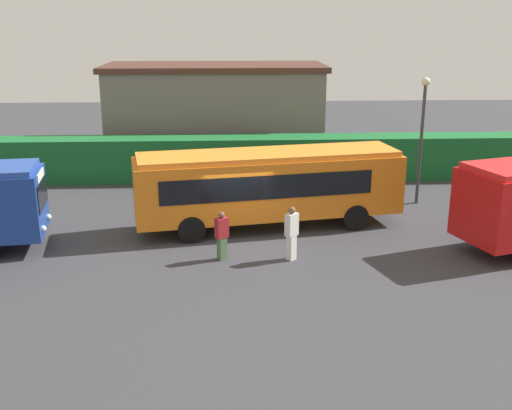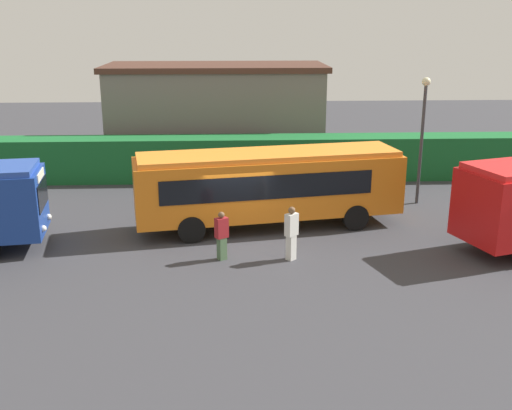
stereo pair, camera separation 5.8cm
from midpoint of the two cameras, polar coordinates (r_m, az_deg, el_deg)
The scene contains 7 objects.
ground_plane at distance 22.60m, azimuth -1.48°, elevation -3.10°, with size 76.92×76.92×0.00m, color #38383D.
bus_orange at distance 23.34m, azimuth 1.29°, elevation 2.00°, with size 10.46×4.17×2.96m.
person_center at distance 20.38m, azimuth -3.15°, elevation -2.77°, with size 0.49×0.44×1.68m.
person_right at distance 20.33m, azimuth 3.40°, elevation -2.51°, with size 0.49×0.48×1.86m.
hedge_row at distance 30.62m, azimuth -1.79°, elevation 4.39°, with size 50.46×1.76×2.14m, color #1A632D.
depot_building at distance 34.65m, azimuth -3.70°, elevation 8.58°, with size 12.04×5.51×5.36m.
lamppost at distance 26.99m, azimuth 15.36°, elevation 7.12°, with size 0.36×0.36×5.44m.
Camera 2 is at (-0.30, -21.21, 7.80)m, focal length 42.84 mm.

